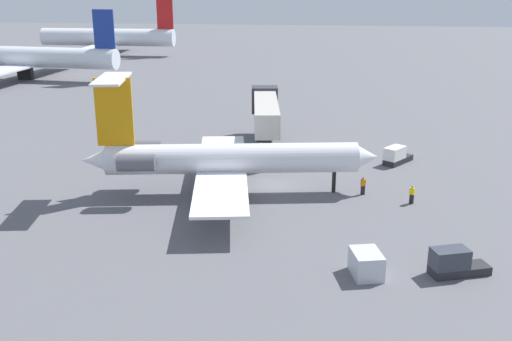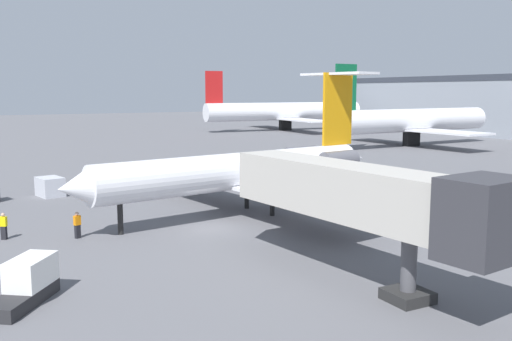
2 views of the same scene
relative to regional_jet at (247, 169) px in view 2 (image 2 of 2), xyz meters
name	(u,v)px [view 2 (image 2 of 2)]	position (x,y,z in m)	size (l,w,h in m)	color
ground_plane	(209,229)	(2.68, -4.32, -3.49)	(400.00, 400.00, 0.10)	#5B5B60
regional_jet	(247,169)	(0.00, 0.00, 0.00)	(23.37, 26.64, 10.67)	white
jet_bridge	(371,198)	(16.76, -2.11, 0.83)	(16.23, 4.92, 5.95)	#B7B2A8
ground_crew_marshaller	(77,225)	(1.32, -12.65, -2.58)	(0.39, 0.47, 1.69)	black
ground_crew_loader	(4,226)	(-0.50, -16.76, -2.58)	(0.43, 0.48, 1.69)	black
baggage_tug_lead	(27,283)	(11.33, -16.58, -2.60)	(4.06, 3.48, 1.90)	#262628
cargo_container_uld	(50,187)	(-14.43, -12.11, -2.60)	(2.85, 2.37, 1.68)	silver
parked_airliner_west_end	(285,112)	(-76.38, 48.59, 0.91)	(33.48, 39.74, 13.50)	white
parked_airliner_west_mid	(411,121)	(-33.87, 47.91, 0.78)	(28.03, 33.17, 13.23)	white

